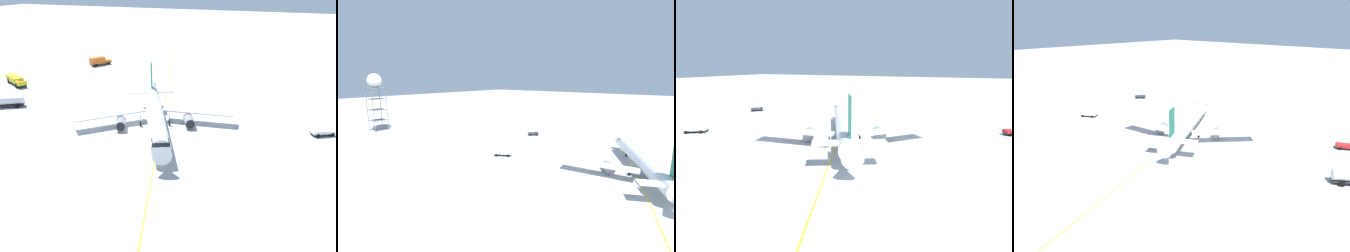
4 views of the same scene
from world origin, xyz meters
The scene contains 7 objects.
ground_plane centered at (0.00, 0.00, 0.00)m, with size 600.00×600.00×0.00m, color #B2B2B2.
airliner_main centered at (-3.93, -2.15, 3.07)m, with size 33.05×37.47×11.30m.
pushback_tug_truck centered at (-38.38, -11.41, 0.81)m, with size 5.39×4.49×1.30m.
fuel_tanker_truck centered at (36.74, -0.86, 1.57)m, with size 8.62×6.66×2.87m.
fire_tender_truck centered at (50.00, -18.12, 1.54)m, with size 10.89×7.67×2.50m.
catering_truck_truck centered at (40.02, -50.42, 1.66)m, with size 6.21×8.30×3.10m.
taxiway_centreline centered at (-3.65, -6.92, 0.00)m, with size 59.17×175.88×0.01m.
Camera 1 is at (-33.82, 65.76, 31.18)m, focal length 38.66 mm.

